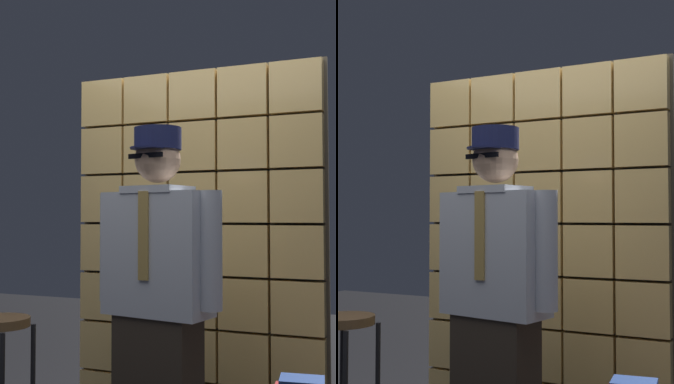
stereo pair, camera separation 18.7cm
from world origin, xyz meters
TOP-DOWN VIEW (x-y plane):
  - glass_block_wall at (0.00, 1.17)m, footprint 1.65×0.10m
  - standing_person at (0.12, 0.33)m, footprint 0.71×0.35m

SIDE VIEW (x-z plane):
  - standing_person at x=0.12m, z-range 0.04..1.81m
  - glass_block_wall at x=0.00m, z-range -0.02..2.28m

